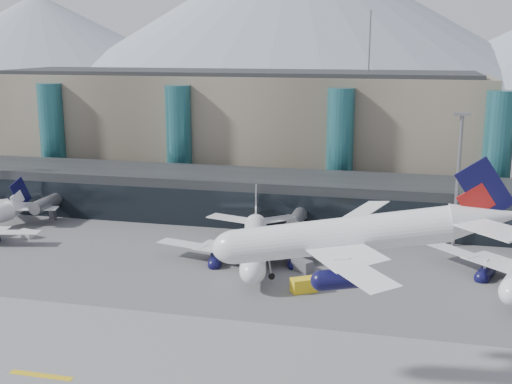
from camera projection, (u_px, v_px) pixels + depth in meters
ground at (239, 338)px, 84.86m from camera, size 900.00×900.00×0.00m
concourse at (307, 200)px, 138.44m from camera, size 170.00×27.00×10.00m
terminal_main at (234, 129)px, 172.27m from camera, size 130.00×30.00×31.00m
teal_towers at (257, 145)px, 155.19m from camera, size 116.40×19.40×46.00m
mountain_ridge at (406, 31)px, 430.97m from camera, size 910.00×400.00×110.00m
lightmast_mid at (458, 172)px, 120.32m from camera, size 3.00×1.20×25.60m
hero_jet at (371, 225)px, 67.33m from camera, size 32.88×33.48×10.80m
jet_parked_mid at (255, 233)px, 115.87m from camera, size 36.45×37.33×12.01m
veh_a at (26, 234)px, 128.33m from camera, size 3.11×2.15×1.60m
veh_b at (223, 246)px, 120.62m from camera, size 2.14×3.09×1.66m
veh_c at (302, 266)px, 109.41m from camera, size 4.04×3.65×2.00m
veh_g at (341, 258)px, 113.79m from camera, size 1.79×2.80×1.55m
veh_h at (304, 285)px, 100.37m from camera, size 4.47×3.84×2.19m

